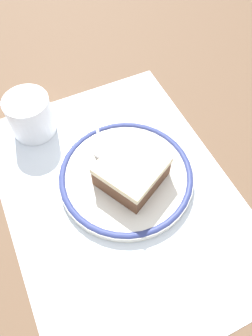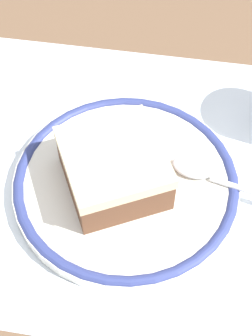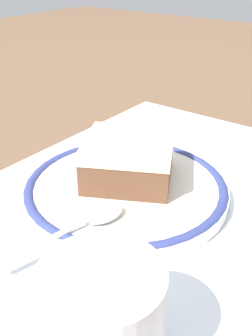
% 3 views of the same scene
% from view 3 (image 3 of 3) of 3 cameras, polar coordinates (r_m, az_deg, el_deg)
% --- Properties ---
extents(ground_plane, '(2.40, 2.40, 0.00)m').
position_cam_3_polar(ground_plane, '(0.44, 4.09, -3.61)').
color(ground_plane, brown).
extents(placemat, '(0.48, 0.35, 0.00)m').
position_cam_3_polar(placemat, '(0.44, 4.10, -3.53)').
color(placemat, silver).
rests_on(placemat, ground_plane).
extents(plate, '(0.22, 0.22, 0.02)m').
position_cam_3_polar(plate, '(0.42, -0.00, -2.94)').
color(plate, silver).
rests_on(plate, placemat).
extents(cake_slice, '(0.12, 0.12, 0.05)m').
position_cam_3_polar(cake_slice, '(0.42, 0.38, 1.21)').
color(cake_slice, brown).
rests_on(cake_slice, plate).
extents(spoon, '(0.13, 0.04, 0.01)m').
position_cam_3_polar(spoon, '(0.36, -5.46, -7.47)').
color(spoon, silver).
rests_on(spoon, plate).
extents(cup, '(0.08, 0.08, 0.07)m').
position_cam_3_polar(cup, '(0.26, -3.40, -21.80)').
color(cup, white).
rests_on(cup, placemat).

